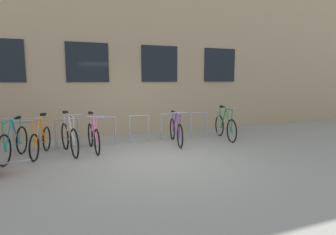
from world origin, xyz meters
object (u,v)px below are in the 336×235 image
(bicycle_purple, at_px, (176,131))
(bicycle_silver, at_px, (69,138))
(bicycle_orange, at_px, (41,140))
(bicycle_teal, at_px, (14,143))
(bicycle_pink, at_px, (93,136))
(bicycle_green, at_px, (225,126))

(bicycle_purple, bearing_deg, bicycle_silver, -179.17)
(bicycle_orange, bearing_deg, bicycle_teal, -166.14)
(bicycle_teal, bearing_deg, bicycle_purple, 1.63)
(bicycle_pink, distance_m, bicycle_teal, 1.84)
(bicycle_purple, distance_m, bicycle_orange, 3.61)
(bicycle_green, bearing_deg, bicycle_pink, 179.44)
(bicycle_purple, xyz_separation_m, bicycle_green, (1.69, -0.00, 0.02))
(bicycle_purple, distance_m, bicycle_silver, 2.95)
(bicycle_green, xyz_separation_m, bicycle_teal, (-5.87, -0.11, -0.00))
(bicycle_green, xyz_separation_m, bicycle_orange, (-5.30, 0.03, -0.02))
(bicycle_orange, bearing_deg, bicycle_silver, -5.58)
(bicycle_purple, height_order, bicycle_pink, bicycle_pink)
(bicycle_green, distance_m, bicycle_teal, 5.88)
(bicycle_orange, relative_size, bicycle_teal, 0.95)
(bicycle_green, relative_size, bicycle_teal, 1.00)
(bicycle_pink, xyz_separation_m, bicycle_teal, (-1.84, -0.15, 0.01))
(bicycle_orange, bearing_deg, bicycle_pink, 0.58)
(bicycle_purple, distance_m, bicycle_pink, 2.35)
(bicycle_green, height_order, bicycle_pink, bicycle_green)
(bicycle_green, relative_size, bicycle_orange, 1.05)
(bicycle_pink, relative_size, bicycle_teal, 0.98)
(bicycle_orange, relative_size, bicycle_silver, 0.95)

